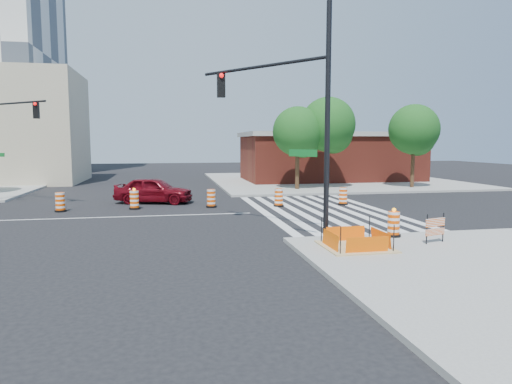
# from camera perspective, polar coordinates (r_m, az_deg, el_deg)

# --- Properties ---
(ground) EXTENTS (120.00, 120.00, 0.00)m
(ground) POSITION_cam_1_polar(r_m,az_deg,el_deg) (23.58, -17.79, -3.02)
(ground) COLOR black
(ground) RESTS_ON ground
(sidewalk_ne) EXTENTS (22.00, 22.00, 0.15)m
(sidewalk_ne) POSITION_cam_1_polar(r_m,az_deg,el_deg) (43.98, 9.21, 1.45)
(sidewalk_ne) COLOR gray
(sidewalk_ne) RESTS_ON ground
(crosswalk_east) EXTENTS (6.75, 13.50, 0.01)m
(crosswalk_east) POSITION_cam_1_polar(r_m,az_deg,el_deg) (24.78, 8.25, -2.34)
(crosswalk_east) COLOR silver
(crosswalk_east) RESTS_ON ground
(lane_centerline) EXTENTS (14.00, 0.12, 0.01)m
(lane_centerline) POSITION_cam_1_polar(r_m,az_deg,el_deg) (23.58, -17.79, -3.01)
(lane_centerline) COLOR silver
(lane_centerline) RESTS_ON ground
(excavation_pit) EXTENTS (2.20, 2.20, 0.90)m
(excavation_pit) POSITION_cam_1_polar(r_m,az_deg,el_deg) (15.79, 12.35, -6.52)
(excavation_pit) COLOR tan
(excavation_pit) RESTS_ON ground
(brick_storefront) EXTENTS (16.50, 8.50, 4.60)m
(brick_storefront) POSITION_cam_1_polar(r_m,az_deg,el_deg) (43.85, 9.26, 4.37)
(brick_storefront) COLOR maroon
(brick_storefront) RESTS_ON ground
(red_coupe) EXTENTS (5.00, 3.13, 1.59)m
(red_coupe) POSITION_cam_1_polar(r_m,az_deg,el_deg) (28.29, -12.65, 0.24)
(red_coupe) COLOR #600811
(red_coupe) RESTS_ON ground
(signal_pole_se) EXTENTS (3.96, 5.08, 8.33)m
(signal_pole_se) POSITION_cam_1_polar(r_m,az_deg,el_deg) (17.40, 4.03, 10.95)
(signal_pole_se) COLOR black
(signal_pole_se) RESTS_ON ground
(signal_pole_nw) EXTENTS (4.30, 3.80, 7.42)m
(signal_pole_nw) POSITION_cam_1_polar(r_m,az_deg,el_deg) (30.88, -29.02, 7.10)
(signal_pole_nw) COLOR black
(signal_pole_nw) RESTS_ON ground
(pit_drum) EXTENTS (0.55, 0.55, 1.08)m
(pit_drum) POSITION_cam_1_polar(r_m,az_deg,el_deg) (17.85, 16.82, -3.93)
(pit_drum) COLOR black
(pit_drum) RESTS_ON ground
(barricade) EXTENTS (0.87, 0.28, 1.05)m
(barricade) POSITION_cam_1_polar(r_m,az_deg,el_deg) (17.19, 21.49, -4.07)
(barricade) COLOR #EF4D05
(barricade) RESTS_ON ground
(tree_north_c) EXTENTS (3.74, 3.74, 6.36)m
(tree_north_c) POSITION_cam_1_polar(r_m,az_deg,el_deg) (34.72, 5.27, 7.19)
(tree_north_c) COLOR #382314
(tree_north_c) RESTS_ON ground
(tree_north_d) EXTENTS (4.19, 4.19, 7.13)m
(tree_north_d) POSITION_cam_1_polar(r_m,az_deg,el_deg) (35.73, 9.03, 7.94)
(tree_north_d) COLOR #382314
(tree_north_d) RESTS_ON ground
(tree_north_e) EXTENTS (3.90, 3.90, 6.63)m
(tree_north_e) POSITION_cam_1_polar(r_m,az_deg,el_deg) (37.99, 19.16, 7.07)
(tree_north_e) COLOR #382314
(tree_north_e) RESTS_ON ground
(median_drum_2) EXTENTS (0.60, 0.60, 1.02)m
(median_drum_2) POSITION_cam_1_polar(r_m,az_deg,el_deg) (26.31, -23.27, -1.24)
(median_drum_2) COLOR black
(median_drum_2) RESTS_ON ground
(median_drum_3) EXTENTS (0.60, 0.60, 1.18)m
(median_drum_3) POSITION_cam_1_polar(r_m,az_deg,el_deg) (25.95, -14.96, -1.02)
(median_drum_3) COLOR black
(median_drum_3) RESTS_ON ground
(median_drum_4) EXTENTS (0.60, 0.60, 1.02)m
(median_drum_4) POSITION_cam_1_polar(r_m,az_deg,el_deg) (25.91, -5.62, -0.87)
(median_drum_4) COLOR black
(median_drum_4) RESTS_ON ground
(median_drum_5) EXTENTS (0.60, 0.60, 1.02)m
(median_drum_5) POSITION_cam_1_polar(r_m,az_deg,el_deg) (26.17, 2.85, -0.78)
(median_drum_5) COLOR black
(median_drum_5) RESTS_ON ground
(median_drum_6) EXTENTS (0.60, 0.60, 1.02)m
(median_drum_6) POSITION_cam_1_polar(r_m,az_deg,el_deg) (27.31, 10.83, -0.59)
(median_drum_6) COLOR black
(median_drum_6) RESTS_ON ground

